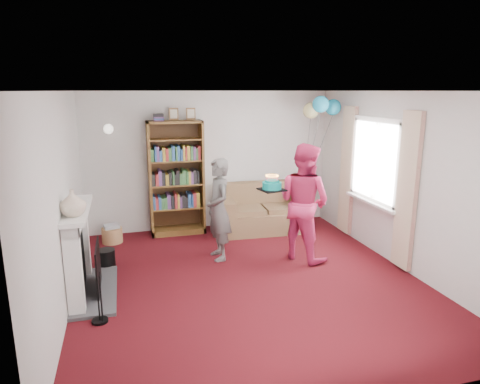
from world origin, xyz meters
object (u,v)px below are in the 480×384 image
object	(u,v)px
birthday_cake	(272,186)
bookcase	(176,179)
person_striped	(218,209)
person_magenta	(304,202)
sofa	(261,212)

from	to	relation	value
birthday_cake	bookcase	bearing A→B (deg)	124.47
person_striped	person_magenta	xyz separation A→B (m)	(1.24, -0.31, 0.11)
bookcase	sofa	world-z (taller)	bookcase
person_striped	birthday_cake	size ratio (longest dim) A/B	4.61
sofa	person_magenta	xyz separation A→B (m)	(0.17, -1.48, 0.56)
bookcase	sofa	distance (m)	1.67
bookcase	person_magenta	size ratio (longest dim) A/B	1.26
person_striped	person_magenta	size ratio (longest dim) A/B	0.88
bookcase	person_striped	bearing A→B (deg)	-72.12
person_striped	birthday_cake	world-z (taller)	person_striped
sofa	bookcase	bearing A→B (deg)	173.68
person_magenta	birthday_cake	xyz separation A→B (m)	(-0.51, -0.00, 0.28)
bookcase	person_magenta	distance (m)	2.41
bookcase	birthday_cake	world-z (taller)	bookcase
sofa	person_striped	world-z (taller)	person_striped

